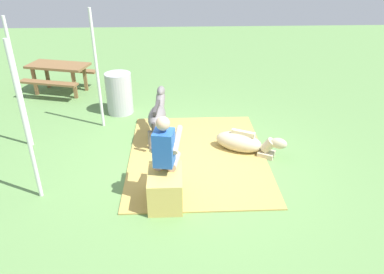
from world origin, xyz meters
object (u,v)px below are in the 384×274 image
tent_pole_right (97,71)px  tent_pole_left (25,125)px  pony_standing (158,115)px  water_barrel (119,93)px  person_seated (166,152)px  picnic_bench (59,71)px  hay_bale (165,188)px  tent_pole_mid (19,86)px  pony_lying (244,142)px

tent_pole_right → tent_pole_left: bearing=167.4°
pony_standing → water_barrel: 1.68m
person_seated → tent_pole_right: bearing=28.9°
person_seated → picnic_bench: (4.58, 2.81, -0.20)m
hay_bale → person_seated: person_seated is taller
pony_standing → tent_pole_mid: bearing=91.8°
pony_standing → picnic_bench: pony_standing is taller
pony_standing → tent_pole_right: size_ratio=0.56×
water_barrel → tent_pole_left: size_ratio=0.38×
person_seated → pony_lying: 2.00m
tent_pole_right → pony_lying: bearing=-113.8°
tent_pole_left → tent_pole_mid: 1.80m
tent_pole_mid → picnic_bench: tent_pole_mid is taller
pony_lying → tent_pole_mid: size_ratio=0.54×
person_seated → hay_bale: bearing=172.7°
tent_pole_right → tent_pole_mid: (-0.80, 1.24, 0.00)m
hay_bale → tent_pole_mid: size_ratio=0.30×
pony_standing → tent_pole_mid: (-0.08, 2.45, 0.66)m
tent_pole_left → tent_pole_right: (2.46, -0.55, 0.00)m
hay_bale → person_seated: 0.55m
pony_lying → tent_pole_right: size_ratio=0.54×
tent_pole_mid → picnic_bench: size_ratio=1.35×
water_barrel → picnic_bench: size_ratio=0.52×
tent_pole_left → picnic_bench: size_ratio=1.35×
pony_lying → tent_pole_right: (1.24, 2.80, 1.02)m
hay_bale → tent_pole_mid: bearing=54.0°
hay_bale → water_barrel: 3.57m
person_seated → tent_pole_right: (2.54, 1.41, 0.43)m
water_barrel → picnic_bench: 2.17m
pony_lying → tent_pole_left: tent_pole_left is taller
water_barrel → tent_pole_left: 3.34m
tent_pole_left → tent_pole_mid: (1.66, 0.69, 0.00)m
pony_standing → water_barrel: size_ratio=1.45×
pony_standing → picnic_bench: 3.80m
tent_pole_left → picnic_bench: (4.50, 0.86, -0.63)m
hay_bale → tent_pole_left: 2.17m
person_seated → tent_pole_right: 2.94m
hay_bale → pony_standing: (1.98, 0.18, 0.29)m
tent_pole_mid → picnic_bench: (2.84, 0.16, -0.63)m
pony_lying → tent_pole_left: (-1.22, 3.35, 1.02)m
pony_lying → tent_pole_left: 3.71m
water_barrel → tent_pole_left: tent_pole_left is taller
pony_lying → water_barrel: size_ratio=1.40×
tent_pole_left → tent_pole_right: same height
water_barrel → tent_pole_right: bearing=157.2°
picnic_bench → pony_lying: bearing=-127.9°
tent_pole_mid → tent_pole_left: bearing=-157.3°
tent_pole_right → tent_pole_mid: 1.48m
hay_bale → tent_pole_right: (2.71, 1.38, 0.95)m
tent_pole_left → tent_pole_mid: size_ratio=1.00×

